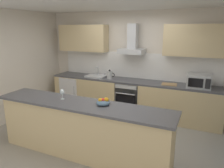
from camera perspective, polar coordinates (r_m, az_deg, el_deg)
ground at (r=4.52m, az=-1.39°, el=-14.20°), size 5.92×4.46×0.02m
ceiling at (r=3.99m, az=-1.64°, el=20.94°), size 5.92×4.46×0.02m
wall_back at (r=5.70m, az=6.34°, el=5.73°), size 5.92×0.12×2.60m
wall_left at (r=5.61m, az=-25.45°, el=4.27°), size 0.12×4.46×2.60m
backsplash_tile at (r=5.64m, az=6.10°, el=4.93°), size 4.18×0.02×0.66m
counter_back at (r=5.54m, az=4.88°, el=-3.53°), size 4.33×0.60×0.90m
counter_island at (r=3.80m, az=-8.01°, el=-11.84°), size 3.16×0.64×0.96m
upper_cabinets at (r=5.42m, az=5.76°, el=11.79°), size 4.27×0.32×0.70m
oven at (r=5.52m, az=4.65°, el=-3.49°), size 0.60×0.62×0.80m
refrigerator at (r=6.28m, az=-10.19°, el=-1.78°), size 0.58×0.60×0.85m
microwave at (r=5.05m, az=22.14°, el=0.71°), size 0.50×0.38×0.30m
sink at (r=5.78m, az=-4.22°, el=2.17°), size 0.50×0.40×0.26m
kettle at (r=5.54m, az=-0.64°, el=2.48°), size 0.29×0.15×0.24m
range_hood at (r=5.38m, az=5.41°, el=10.47°), size 0.62×0.45×0.72m
wine_glass at (r=3.84m, az=-13.13°, el=-2.18°), size 0.08×0.08×0.18m
fruit_bowl at (r=3.49m, az=-2.37°, el=-4.87°), size 0.22×0.22×0.13m
chopping_board at (r=5.14m, az=15.00°, el=-0.07°), size 0.36×0.25×0.02m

